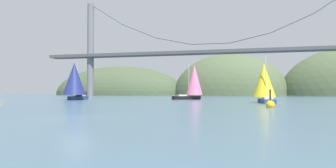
{
  "coord_description": "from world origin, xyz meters",
  "views": [
    {
      "loc": [
        12.14,
        -20.23,
        1.98
      ],
      "look_at": [
        0.0,
        27.7,
        3.17
      ],
      "focal_mm": 32.1,
      "sensor_mm": 36.0,
      "label": 1
    }
  ],
  "objects_px": {
    "sailboat_navy_sail": "(75,80)",
    "channel_buoy": "(270,104)",
    "sailboat_yellow_sail": "(264,82)",
    "sailboat_pink_spinnaker": "(194,81)"
  },
  "relations": [
    {
      "from": "sailboat_yellow_sail",
      "to": "sailboat_pink_spinnaker",
      "type": "bearing_deg",
      "value": 130.77
    },
    {
      "from": "sailboat_navy_sail",
      "to": "channel_buoy",
      "type": "bearing_deg",
      "value": -28.74
    },
    {
      "from": "sailboat_navy_sail",
      "to": "sailboat_pink_spinnaker",
      "type": "height_order",
      "value": "sailboat_navy_sail"
    },
    {
      "from": "sailboat_yellow_sail",
      "to": "sailboat_pink_spinnaker",
      "type": "xyz_separation_m",
      "value": [
        -15.27,
        17.7,
        0.78
      ]
    },
    {
      "from": "sailboat_navy_sail",
      "to": "channel_buoy",
      "type": "distance_m",
      "value": 46.67
    },
    {
      "from": "sailboat_yellow_sail",
      "to": "channel_buoy",
      "type": "distance_m",
      "value": 15.76
    },
    {
      "from": "sailboat_yellow_sail",
      "to": "channel_buoy",
      "type": "height_order",
      "value": "sailboat_yellow_sail"
    },
    {
      "from": "sailboat_navy_sail",
      "to": "channel_buoy",
      "type": "height_order",
      "value": "sailboat_navy_sail"
    },
    {
      "from": "sailboat_yellow_sail",
      "to": "sailboat_navy_sail",
      "type": "bearing_deg",
      "value": 170.43
    },
    {
      "from": "sailboat_navy_sail",
      "to": "channel_buoy",
      "type": "relative_size",
      "value": 3.39
    }
  ]
}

